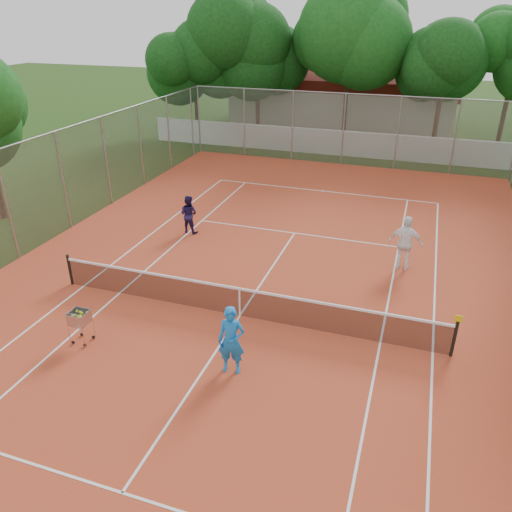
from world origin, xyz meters
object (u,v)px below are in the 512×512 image
(tennis_net, at_px, (240,302))
(player_far_right, at_px, (405,243))
(ball_hopper, at_px, (81,326))
(player_near, at_px, (231,341))
(clubhouse, at_px, (344,94))
(player_far_left, at_px, (189,214))

(tennis_net, height_order, player_far_right, player_far_right)
(player_far_right, bearing_deg, ball_hopper, 44.92)
(player_near, distance_m, ball_hopper, 4.34)
(player_far_right, bearing_deg, player_near, 65.30)
(tennis_net, relative_size, player_near, 6.46)
(player_far_right, distance_m, ball_hopper, 10.77)
(clubhouse, height_order, player_far_left, clubhouse)
(tennis_net, distance_m, player_far_right, 6.38)
(player_far_left, distance_m, ball_hopper, 7.75)
(player_near, distance_m, player_far_left, 8.95)
(player_near, xyz_separation_m, player_far_right, (3.67, 7.04, 0.06))
(player_far_left, height_order, player_far_right, player_far_right)
(clubhouse, relative_size, player_far_left, 10.55)
(tennis_net, height_order, ball_hopper, ball_hopper)
(ball_hopper, bearing_deg, player_far_left, 115.20)
(tennis_net, xyz_separation_m, clubhouse, (-2.00, 29.00, 1.69))
(player_near, bearing_deg, tennis_net, 96.46)
(player_far_right, bearing_deg, player_far_left, -0.67)
(player_near, bearing_deg, ball_hopper, 172.87)
(clubhouse, height_order, ball_hopper, clubhouse)
(tennis_net, xyz_separation_m, ball_hopper, (-3.63, -2.58, 0.03))
(tennis_net, distance_m, player_far_left, 6.59)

